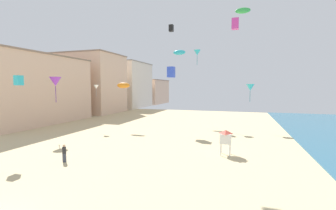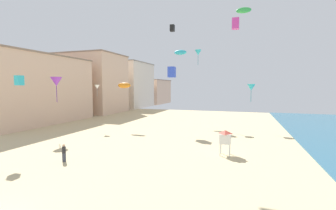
{
  "view_description": "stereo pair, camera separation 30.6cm",
  "coord_description": "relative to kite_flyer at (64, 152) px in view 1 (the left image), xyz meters",
  "views": [
    {
      "loc": [
        12.21,
        -6.49,
        6.84
      ],
      "look_at": [
        3.82,
        19.49,
        4.73
      ],
      "focal_mm": 24.37,
      "sensor_mm": 36.0,
      "label": 1
    },
    {
      "loc": [
        12.5,
        -6.4,
        6.84
      ],
      "look_at": [
        3.82,
        19.49,
        4.73
      ],
      "focal_mm": 24.37,
      "sensor_mm": 36.0,
      "label": 2
    }
  ],
  "objects": [
    {
      "name": "boardwalk_hotel_near",
      "position": [
        -24.46,
        16.7,
        5.55
      ],
      "size": [
        14.76,
        21.68,
        12.93
      ],
      "color": "beige",
      "rests_on": "ground"
    },
    {
      "name": "boardwalk_hotel_mid",
      "position": [
        -24.46,
        36.54,
        6.97
      ],
      "size": [
        16.38,
        13.31,
        15.76
      ],
      "color": "beige",
      "rests_on": "ground"
    },
    {
      "name": "boardwalk_hotel_far",
      "position": [
        -24.46,
        54.81,
        6.76
      ],
      "size": [
        16.11,
        16.86,
        15.34
      ],
      "color": "silver",
      "rests_on": "ground"
    },
    {
      "name": "boardwalk_hotel_distant",
      "position": [
        -24.46,
        73.61,
        4.1
      ],
      "size": [
        17.01,
        17.62,
        10.03
      ],
      "color": "beige",
      "rests_on": "ground"
    },
    {
      "name": "kite_flyer",
      "position": [
        0.0,
        0.0,
        0.0
      ],
      "size": [
        0.34,
        0.34,
        1.64
      ],
      "rotation": [
        0.0,
        0.0,
        0.27
      ],
      "color": "#383D4C",
      "rests_on": "ground"
    },
    {
      "name": "lifeguard_stand",
      "position": [
        13.92,
        6.85,
        0.92
      ],
      "size": [
        1.1,
        1.1,
        2.55
      ],
      "rotation": [
        0.0,
        0.0,
        -0.39
      ],
      "color": "white",
      "rests_on": "ground"
    },
    {
      "name": "kite_cyan_parafoil",
      "position": [
        3.34,
        28.01,
        12.89
      ],
      "size": [
        2.5,
        0.7,
        0.97
      ],
      "color": "#2DB7CC"
    },
    {
      "name": "kite_black_box",
      "position": [
        1.53,
        28.31,
        17.84
      ],
      "size": [
        0.84,
        0.84,
        1.32
      ],
      "color": "black"
    },
    {
      "name": "kite_green_parafoil",
      "position": [
        15.24,
        19.26,
        17.09
      ],
      "size": [
        2.14,
        0.59,
        0.83
      ],
      "color": "green"
    },
    {
      "name": "kite_orange_parafoil",
      "position": [
        -3.31,
        17.17,
        6.26
      ],
      "size": [
        2.32,
        0.64,
        0.9
      ],
      "color": "orange"
    },
    {
      "name": "kite_cyan_delta",
      "position": [
        16.64,
        22.04,
        5.93
      ],
      "size": [
        1.25,
        1.25,
        2.85
      ],
      "color": "#2DB7CC"
    },
    {
      "name": "kite_blue_box",
      "position": [
        4.86,
        17.5,
        8.29
      ],
      "size": [
        1.05,
        1.05,
        1.64
      ],
      "color": "blue"
    },
    {
      "name": "kite_cyan_box",
      "position": [
        -5.93,
        0.65,
        6.63
      ],
      "size": [
        0.63,
        0.63,
        0.99
      ],
      "color": "#2DB7CC"
    },
    {
      "name": "kite_magenta_box",
      "position": [
        14.39,
        13.8,
        13.86
      ],
      "size": [
        0.84,
        0.84,
        1.32
      ],
      "color": "#DB3D9E"
    },
    {
      "name": "kite_purple_delta",
      "position": [
        -8.57,
        8.1,
        6.71
      ],
      "size": [
        1.51,
        1.51,
        3.44
      ],
      "color": "purple"
    },
    {
      "name": "kite_cyan_delta_2",
      "position": [
        7.48,
        25.08,
        12.22
      ],
      "size": [
        1.19,
        1.19,
        2.72
      ],
      "color": "#2DB7CC"
    },
    {
      "name": "kite_white_delta",
      "position": [
        -7.24,
        15.25,
        6.0
      ],
      "size": [
        0.84,
        0.84,
        1.9
      ],
      "color": "white"
    }
  ]
}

